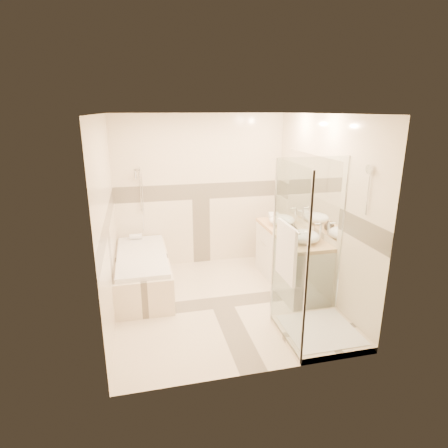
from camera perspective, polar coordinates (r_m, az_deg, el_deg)
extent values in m
cube|color=beige|center=(5.28, -0.44, -11.89)|extent=(2.80, 3.00, 0.01)
cube|color=white|center=(4.62, -0.51, 16.52)|extent=(2.80, 3.00, 0.01)
cube|color=beige|center=(6.23, -3.57, 4.98)|extent=(2.80, 0.01, 2.50)
cube|color=beige|center=(3.42, 5.16, -5.26)|extent=(2.80, 0.01, 2.50)
cube|color=beige|center=(4.70, -17.41, 0.23)|extent=(0.01, 3.00, 2.50)
cube|color=beige|center=(5.28, 14.57, 2.26)|extent=(0.01, 3.00, 2.50)
cube|color=white|center=(5.49, 13.13, 5.05)|extent=(0.01, 1.60, 1.00)
cylinder|color=silver|center=(6.09, -12.63, 5.29)|extent=(0.02, 0.02, 0.70)
cube|color=beige|center=(5.64, -12.25, -7.40)|extent=(0.75, 1.70, 0.50)
cube|color=white|center=(5.53, -12.43, -4.76)|extent=(0.69, 1.60, 0.06)
ellipsoid|color=white|center=(5.55, -12.40, -5.24)|extent=(0.56, 1.40, 0.16)
cube|color=white|center=(5.68, 10.04, -5.44)|extent=(0.55, 1.60, 0.80)
cylinder|color=silver|center=(5.18, 8.88, -5.85)|extent=(0.01, 0.24, 0.01)
cylinder|color=silver|center=(5.88, 5.98, -2.94)|extent=(0.01, 0.24, 0.01)
cube|color=tan|center=(5.54, 10.26, -1.37)|extent=(0.57, 1.62, 0.05)
cube|color=beige|center=(4.70, 14.42, -15.78)|extent=(0.90, 0.90, 0.08)
cube|color=white|center=(4.68, 14.46, -15.31)|extent=(0.80, 0.80, 0.01)
cube|color=white|center=(4.07, 9.87, -4.96)|extent=(0.01, 0.90, 2.00)
cube|color=white|center=(4.62, 12.82, -2.43)|extent=(0.90, 0.01, 2.00)
cylinder|color=silver|center=(3.69, 12.51, -7.47)|extent=(0.03, 0.03, 2.00)
cylinder|color=silver|center=(4.45, 7.56, -2.89)|extent=(0.03, 0.03, 2.00)
cylinder|color=silver|center=(4.84, 17.59, -1.94)|extent=(0.03, 0.03, 2.00)
cylinder|color=silver|center=(4.24, 21.29, 7.81)|extent=(0.03, 0.10, 0.10)
cylinder|color=silver|center=(3.93, 9.65, -0.14)|extent=(0.02, 0.60, 0.02)
cube|color=white|center=(4.03, 9.44, -4.22)|extent=(0.04, 0.48, 0.62)
ellipsoid|color=white|center=(5.79, 8.83, 0.61)|extent=(0.39, 0.39, 0.16)
ellipsoid|color=white|center=(5.09, 12.19, -1.86)|extent=(0.41, 0.41, 0.16)
cylinder|color=silver|center=(5.87, 10.89, 1.27)|extent=(0.03, 0.03, 0.27)
cylinder|color=silver|center=(5.82, 10.52, 2.35)|extent=(0.10, 0.02, 0.02)
cylinder|color=silver|center=(5.18, 14.48, -1.15)|extent=(0.03, 0.03, 0.26)
cylinder|color=silver|center=(5.12, 14.11, -0.01)|extent=(0.09, 0.02, 0.02)
imported|color=black|center=(5.38, 10.67, -0.76)|extent=(0.09, 0.09, 0.16)
imported|color=black|center=(5.46, 10.30, -0.60)|extent=(0.12, 0.12, 0.13)
cube|color=white|center=(6.10, 7.64, 1.15)|extent=(0.22, 0.30, 0.09)
cylinder|color=white|center=(6.15, -13.30, -1.88)|extent=(0.19, 0.09, 0.09)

